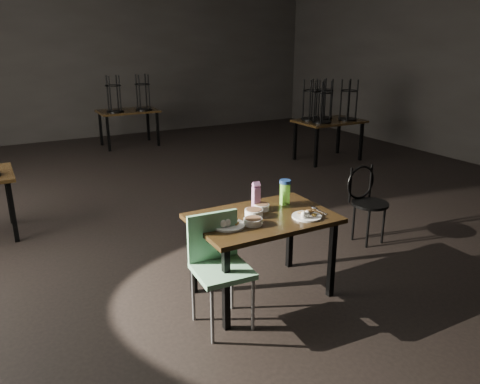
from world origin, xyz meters
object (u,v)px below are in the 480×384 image
water_bottle (285,192)px  school_chair (219,260)px  main_table (263,225)px  bentwood_chair (366,198)px  juice_carton (256,196)px

water_bottle → school_chair: size_ratio=0.25×
main_table → bentwood_chair: (1.63, 0.46, -0.17)m
juice_carton → bentwood_chair: size_ratio=0.29×
juice_carton → bentwood_chair: 1.65m
bentwood_chair → school_chair: size_ratio=0.94×
juice_carton → school_chair: (-0.56, -0.38, -0.32)m
water_bottle → main_table: bearing=-154.0°
bentwood_chair → school_chair: (-2.15, -0.65, 0.04)m
main_table → bentwood_chair: size_ratio=1.41×
bentwood_chair → school_chair: bearing=-163.8°
main_table → water_bottle: size_ratio=5.26×
main_table → school_chair: size_ratio=1.33×
bentwood_chair → juice_carton: bearing=-171.0°
main_table → bentwood_chair: 1.71m
bentwood_chair → school_chair: school_chair is taller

